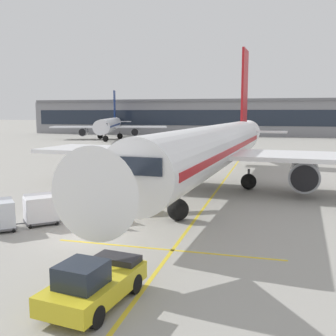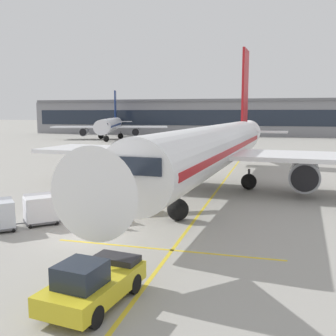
% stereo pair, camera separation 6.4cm
% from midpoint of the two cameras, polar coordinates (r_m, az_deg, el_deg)
% --- Properties ---
extents(ground_plane, '(600.00, 600.00, 0.00)m').
position_cam_midpoint_polar(ground_plane, '(23.16, -11.60, -9.67)').
color(ground_plane, '#9E9B93').
extents(parked_airplane, '(34.76, 44.95, 15.00)m').
position_cam_midpoint_polar(parked_airplane, '(36.07, 6.80, 2.84)').
color(parked_airplane, white).
rests_on(parked_airplane, ground).
extents(belt_loader, '(4.47, 4.81, 2.96)m').
position_cam_midpoint_polar(belt_loader, '(28.15, -5.13, -4.56)').
color(belt_loader, gold).
rests_on(belt_loader, ground).
extents(baggage_cart_lead, '(2.55, 2.54, 1.91)m').
position_cam_midpoint_polar(baggage_cart_lead, '(26.56, -11.25, -5.14)').
color(baggage_cart_lead, '#515156').
rests_on(baggage_cart_lead, ground).
extents(baggage_cart_second, '(2.55, 2.54, 1.91)m').
position_cam_midpoint_polar(baggage_cart_second, '(26.25, -17.69, -5.52)').
color(baggage_cart_second, '#515156').
rests_on(baggage_cart_second, ground).
extents(pushback_tug, '(2.69, 4.65, 1.83)m').
position_cam_midpoint_polar(pushback_tug, '(15.23, -10.63, -15.91)').
color(pushback_tug, gold).
rests_on(pushback_tug, ground).
extents(ground_crew_by_loader, '(0.32, 0.56, 1.74)m').
position_cam_midpoint_polar(ground_crew_by_loader, '(26.00, -8.18, -5.35)').
color(ground_crew_by_loader, black).
rests_on(ground_crew_by_loader, ground).
extents(ground_crew_by_carts, '(0.42, 0.47, 1.74)m').
position_cam_midpoint_polar(ground_crew_by_carts, '(24.85, -9.25, -6.00)').
color(ground_crew_by_carts, '#514C42').
rests_on(ground_crew_by_carts, ground).
extents(ground_crew_marshaller, '(0.44, 0.44, 1.74)m').
position_cam_midpoint_polar(ground_crew_marshaller, '(27.66, -11.78, -4.63)').
color(ground_crew_marshaller, black).
rests_on(ground_crew_marshaller, ground).
extents(ground_crew_wingwalker, '(0.55, 0.34, 1.74)m').
position_cam_midpoint_polar(ground_crew_wingwalker, '(29.29, -8.08, -3.84)').
color(ground_crew_wingwalker, black).
rests_on(ground_crew_wingwalker, ground).
extents(safety_cone_engine_keepout, '(0.65, 0.65, 0.73)m').
position_cam_midpoint_polar(safety_cone_engine_keepout, '(34.29, -3.51, -3.13)').
color(safety_cone_engine_keepout, black).
rests_on(safety_cone_engine_keepout, ground).
extents(safety_cone_wingtip, '(0.63, 0.63, 0.72)m').
position_cam_midpoint_polar(safety_cone_wingtip, '(34.28, -4.92, -3.16)').
color(safety_cone_wingtip, black).
rests_on(safety_cone_wingtip, ground).
extents(apron_guidance_line_lead_in, '(0.20, 110.00, 0.01)m').
position_cam_midpoint_polar(apron_guidance_line_lead_in, '(35.78, 7.01, -3.28)').
color(apron_guidance_line_lead_in, yellow).
rests_on(apron_guidance_line_lead_in, ground).
extents(apron_guidance_line_stop_bar, '(12.00, 0.20, 0.01)m').
position_cam_midpoint_polar(apron_guidance_line_stop_bar, '(20.76, -0.32, -11.59)').
color(apron_guidance_line_stop_bar, yellow).
rests_on(apron_guidance_line_stop_bar, ground).
extents(terminal_building, '(129.91, 21.23, 10.86)m').
position_cam_midpoint_polar(terminal_building, '(128.25, 9.85, 7.16)').
color(terminal_building, gray).
rests_on(terminal_building, ground).
extents(distant_airplane, '(30.04, 37.86, 13.29)m').
position_cam_midpoint_polar(distant_airplane, '(105.20, -8.26, 6.07)').
color(distant_airplane, silver).
rests_on(distant_airplane, ground).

